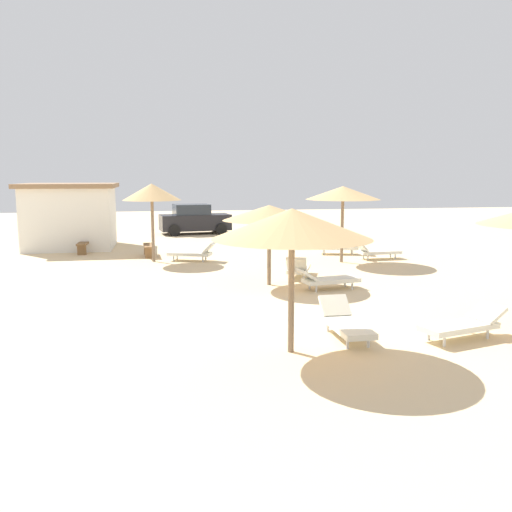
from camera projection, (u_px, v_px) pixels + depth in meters
ground_plane at (279, 329)px, 11.98m from camera, size 80.00×80.00×0.00m
parasol_1 at (343, 193)px, 20.73m from camera, size 2.88×2.88×2.97m
parasol_2 at (269, 213)px, 16.46m from camera, size 2.89×2.89×2.49m
parasol_3 at (152, 192)px, 20.89m from camera, size 2.27×2.27×3.07m
parasol_4 at (292, 224)px, 10.07m from camera, size 3.04×3.04×2.79m
lounger_0 at (464, 324)px, 11.22m from camera, size 2.01×1.12×0.66m
lounger_1 at (376, 251)px, 21.88m from camera, size 1.89×0.72×0.78m
lounger_2 at (327, 279)px, 16.03m from camera, size 1.99×0.97×0.67m
lounger_3 at (193, 253)px, 21.41m from camera, size 1.98×1.25×0.76m
lounger_4 at (345, 323)px, 11.33m from camera, size 0.68×1.89×0.74m
lounger_6 at (341, 247)px, 23.22m from camera, size 1.96×1.07×0.79m
lounger_7 at (299, 268)px, 17.96m from camera, size 1.25×1.96×0.80m
bench_0 at (149, 248)px, 22.59m from camera, size 0.50×1.52×0.49m
bench_1 at (84, 245)px, 23.51m from camera, size 0.44×1.51×0.49m
parked_car at (194, 220)px, 31.18m from camera, size 4.19×2.40×1.72m
beach_cabana at (71, 215)px, 25.08m from camera, size 4.25×3.94×3.01m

